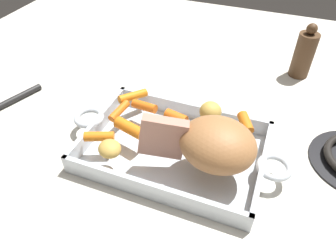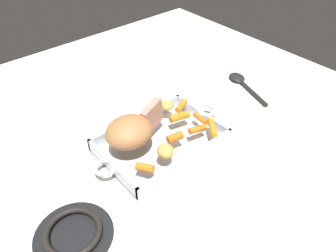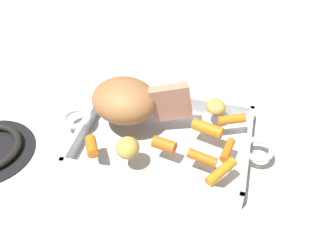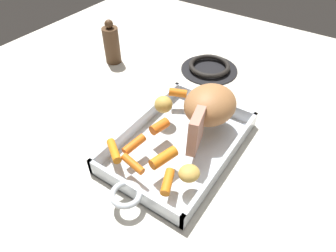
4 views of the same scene
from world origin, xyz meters
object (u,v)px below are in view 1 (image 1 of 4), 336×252
at_px(baby_carrot_center_left, 133,96).
at_px(potato_corner, 210,112).
at_px(pork_roast, 218,144).
at_px(roasting_dish, 174,149).
at_px(baby_carrot_northeast, 119,111).
at_px(baby_carrot_short, 129,128).
at_px(pepper_mill, 304,54).
at_px(potato_golden_large, 110,149).
at_px(baby_carrot_long, 176,118).
at_px(baby_carrot_southwest, 99,136).
at_px(baby_carrot_southeast, 245,123).
at_px(baby_carrot_center_right, 144,106).
at_px(roast_slice_thick, 163,137).

xyz_separation_m(baby_carrot_center_left, potato_corner, (0.18, -0.01, 0.01)).
bearing_deg(pork_roast, roasting_dish, 162.96).
xyz_separation_m(baby_carrot_northeast, baby_carrot_short, (0.05, -0.05, 0.00)).
distance_m(potato_corner, pepper_mill, 0.36).
bearing_deg(baby_carrot_northeast, potato_golden_large, -70.47).
height_order(baby_carrot_long, baby_carrot_center_left, baby_carrot_long).
xyz_separation_m(roasting_dish, baby_carrot_center_left, (-0.13, 0.09, 0.04)).
bearing_deg(baby_carrot_short, baby_carrot_southwest, -137.88).
height_order(baby_carrot_southeast, pepper_mill, pepper_mill).
bearing_deg(baby_carrot_southwest, potato_golden_large, -34.30).
height_order(baby_carrot_center_right, potato_golden_large, potato_golden_large).
xyz_separation_m(pork_roast, pepper_mill, (0.12, 0.43, -0.02)).
relative_size(baby_carrot_center_left, baby_carrot_short, 1.07).
relative_size(baby_carrot_southeast, potato_golden_large, 1.07).
distance_m(roast_slice_thick, baby_carrot_southwest, 0.13).
distance_m(baby_carrot_center_left, potato_golden_large, 0.17).
distance_m(potato_golden_large, pepper_mill, 0.57).
bearing_deg(pork_roast, roast_slice_thick, -169.83).
relative_size(roasting_dish, baby_carrot_center_right, 7.94).
bearing_deg(pepper_mill, baby_carrot_short, -126.01).
relative_size(roasting_dish, baby_carrot_long, 9.79).
bearing_deg(potato_golden_large, roasting_dish, 41.02).
height_order(baby_carrot_southwest, potato_corner, potato_corner).
bearing_deg(baby_carrot_center_left, baby_carrot_center_right, -31.78).
bearing_deg(potato_corner, pepper_mill, 62.80).
bearing_deg(pepper_mill, potato_corner, -117.20).
relative_size(baby_carrot_southeast, pepper_mill, 0.32).
height_order(baby_carrot_long, pepper_mill, pepper_mill).
bearing_deg(baby_carrot_northeast, baby_carrot_center_left, 85.17).
xyz_separation_m(baby_carrot_short, potato_golden_large, (-0.01, -0.07, 0.00)).
xyz_separation_m(baby_carrot_northeast, potato_corner, (0.18, 0.05, 0.01)).
xyz_separation_m(roast_slice_thick, potato_corner, (0.06, 0.12, -0.02)).
relative_size(potato_corner, pepper_mill, 0.31).
height_order(baby_carrot_southwest, baby_carrot_short, baby_carrot_short).
height_order(pork_roast, potato_corner, pork_roast).
relative_size(pork_roast, baby_carrot_center_right, 2.40).
distance_m(roast_slice_thick, baby_carrot_long, 0.10).
relative_size(pork_roast, potato_golden_large, 3.09).
xyz_separation_m(baby_carrot_northeast, baby_carrot_long, (0.12, 0.02, 0.00)).
relative_size(roast_slice_thick, baby_carrot_long, 1.77).
bearing_deg(baby_carrot_northeast, potato_corner, 15.34).
height_order(baby_carrot_short, baby_carrot_center_right, baby_carrot_short).
distance_m(baby_carrot_southwest, baby_carrot_northeast, 0.09).
relative_size(baby_carrot_center_left, baby_carrot_center_right, 1.19).
distance_m(baby_carrot_long, pepper_mill, 0.42).
distance_m(roast_slice_thick, baby_carrot_northeast, 0.15).
xyz_separation_m(roasting_dish, potato_corner, (0.05, 0.08, 0.05)).
xyz_separation_m(baby_carrot_southeast, potato_golden_large, (-0.22, -0.17, 0.00)).
xyz_separation_m(pork_roast, baby_carrot_long, (-0.10, 0.07, -0.03)).
bearing_deg(potato_corner, pork_roast, -69.46).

